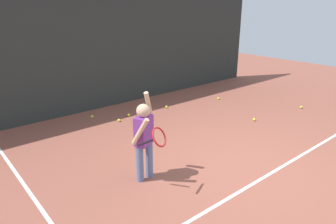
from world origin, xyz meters
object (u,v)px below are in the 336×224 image
Objects in this scene: tennis_ball_3 at (301,107)px; tennis_ball_5 at (218,99)px; tennis_ball_6 at (119,120)px; tennis_ball_0 at (254,120)px; tennis_ball_1 at (166,107)px; tennis_player at (145,136)px; tennis_ball_4 at (92,117)px; tennis_ball_2 at (129,115)px.

tennis_ball_3 and tennis_ball_5 have the same top height.
tennis_ball_5 is 1.00× the size of tennis_ball_6.
tennis_ball_3 is at bearing -7.98° from tennis_ball_0.
tennis_ball_3 is 1.00× the size of tennis_ball_5.
tennis_ball_1 is 1.63m from tennis_ball_5.
tennis_ball_0 is 1.00× the size of tennis_ball_5.
tennis_player is 20.46× the size of tennis_ball_0.
tennis_player is at bearing -173.07° from tennis_ball_0.
tennis_player is 2.63m from tennis_ball_6.
tennis_ball_3 is 5.26m from tennis_ball_4.
tennis_ball_3 is at bearing -60.36° from tennis_ball_5.
tennis_player is 20.46× the size of tennis_ball_3.
tennis_ball_6 is at bearing -156.54° from tennis_ball_2.
tennis_player is 3.45m from tennis_ball_0.
tennis_ball_0 and tennis_ball_1 have the same top height.
tennis_ball_4 is (-0.72, 0.46, 0.00)m from tennis_ball_2.
tennis_ball_2 is 1.00× the size of tennis_ball_5.
tennis_ball_4 is at bearing 147.86° from tennis_ball_3.
tennis_ball_1 is (2.39, 2.40, -0.69)m from tennis_player.
tennis_ball_5 and tennis_ball_6 have the same top height.
tennis_ball_1 and tennis_ball_4 have the same top height.
tennis_ball_6 is at bearing 174.06° from tennis_ball_5.
tennis_ball_1 is at bearing -5.75° from tennis_ball_2.
tennis_ball_6 is at bearing 141.03° from tennis_ball_0.
tennis_ball_4 is at bearing 162.48° from tennis_ball_1.
tennis_ball_1 and tennis_ball_2 have the same top height.
tennis_ball_1 is 1.00× the size of tennis_ball_5.
tennis_ball_4 and tennis_ball_6 have the same top height.
tennis_ball_3 is 1.00× the size of tennis_ball_6.
tennis_ball_1 is at bearing -17.52° from tennis_ball_4.
tennis_ball_0 is 1.00× the size of tennis_ball_4.
tennis_ball_5 is at bearing 119.64° from tennis_ball_3.
tennis_ball_4 is at bearing 54.75° from tennis_player.
tennis_ball_6 is at bearing 151.93° from tennis_ball_3.
tennis_ball_0 is 1.75m from tennis_ball_5.
tennis_ball_3 is (2.65, -2.23, 0.00)m from tennis_ball_1.
tennis_ball_4 is (-2.77, 2.56, 0.00)m from tennis_ball_0.
tennis_ball_4 is (-4.45, 2.80, 0.00)m from tennis_ball_3.
tennis_ball_0 is at bearing -110.98° from tennis_ball_5.
tennis_ball_0 is at bearing -42.80° from tennis_ball_4.
tennis_ball_0 and tennis_ball_2 have the same top height.
tennis_ball_1 is 1.00× the size of tennis_ball_6.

